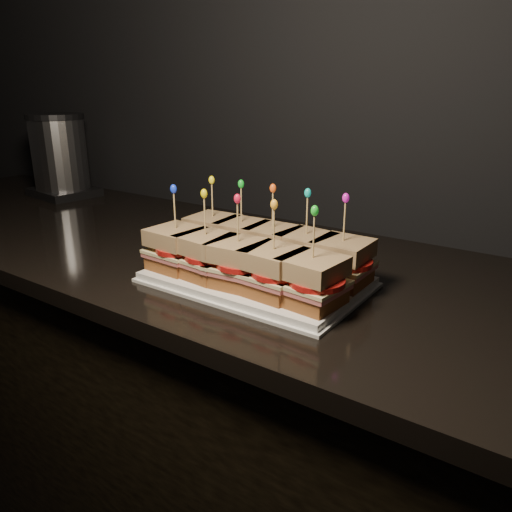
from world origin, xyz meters
The scene contains 79 objects.
wall_back centered at (0.00, 2.00, 1.35)m, with size 4.00×0.04×2.70m, color black.
cabinet centered at (-0.40, 1.67, 0.43)m, with size 2.61×0.64×0.85m, color black.
granite_slab centered at (-0.40, 1.67, 0.87)m, with size 2.65×0.68×0.03m, color black.
platter centered at (-0.24, 1.57, 0.90)m, with size 0.39×0.24×0.02m, color white.
platter_rim centered at (-0.24, 1.57, 0.89)m, with size 0.40×0.25×0.01m, color white.
sandwich_0_bread_bot centered at (-0.39, 1.62, 0.92)m, with size 0.09×0.09×0.02m, color brown.
sandwich_0_ham centered at (-0.39, 1.62, 0.93)m, with size 0.10×0.09×0.01m, color #C35859.
sandwich_0_cheese centered at (-0.39, 1.62, 0.94)m, with size 0.10×0.10×0.01m, color beige.
sandwich_0_tomato centered at (-0.38, 1.62, 0.95)m, with size 0.09×0.09×0.01m, color #B01612.
sandwich_0_bread_top centered at (-0.39, 1.62, 0.97)m, with size 0.09×0.09×0.03m, color #582D0D.
sandwich_0_pick centered at (-0.39, 1.62, 1.01)m, with size 0.00×0.00×0.09m, color tan.
sandwich_0_frill centered at (-0.39, 1.62, 1.06)m, with size 0.01×0.01×0.02m, color yellow.
sandwich_1_bread_bot centered at (-0.32, 1.62, 0.92)m, with size 0.09×0.09×0.02m, color brown.
sandwich_1_ham centered at (-0.32, 1.62, 0.93)m, with size 0.10×0.09×0.01m, color #C35859.
sandwich_1_cheese centered at (-0.32, 1.62, 0.94)m, with size 0.10×0.10×0.01m, color beige.
sandwich_1_tomato centered at (-0.31, 1.62, 0.95)m, with size 0.09×0.09×0.01m, color #B01612.
sandwich_1_bread_top centered at (-0.32, 1.62, 0.97)m, with size 0.09×0.09×0.03m, color #582D0D.
sandwich_1_pick centered at (-0.32, 1.62, 1.01)m, with size 0.00×0.00×0.09m, color tan.
sandwich_1_frill centered at (-0.32, 1.62, 1.06)m, with size 0.01×0.01×0.02m, color green.
sandwich_2_bread_bot centered at (-0.24, 1.62, 0.92)m, with size 0.09×0.09×0.02m, color brown.
sandwich_2_ham centered at (-0.24, 1.62, 0.93)m, with size 0.10×0.09×0.01m, color #C35859.
sandwich_2_cheese centered at (-0.24, 1.62, 0.94)m, with size 0.10×0.10×0.01m, color beige.
sandwich_2_tomato centered at (-0.23, 1.62, 0.95)m, with size 0.09×0.09×0.01m, color #B01612.
sandwich_2_bread_top centered at (-0.24, 1.62, 0.97)m, with size 0.09×0.09×0.03m, color #582D0D.
sandwich_2_pick centered at (-0.24, 1.62, 1.01)m, with size 0.00×0.00×0.09m, color tan.
sandwich_2_frill centered at (-0.24, 1.62, 1.06)m, with size 0.01×0.01×0.02m, color #EF5418.
sandwich_3_bread_bot centered at (-0.17, 1.62, 0.92)m, with size 0.09×0.09×0.02m, color brown.
sandwich_3_ham centered at (-0.17, 1.62, 0.93)m, with size 0.10×0.09×0.01m, color #C35859.
sandwich_3_cheese centered at (-0.17, 1.62, 0.94)m, with size 0.10×0.10×0.01m, color beige.
sandwich_3_tomato centered at (-0.16, 1.62, 0.95)m, with size 0.09×0.09×0.01m, color #B01612.
sandwich_3_bread_top centered at (-0.17, 1.62, 0.97)m, with size 0.09×0.09×0.03m, color #582D0D.
sandwich_3_pick centered at (-0.17, 1.62, 1.01)m, with size 0.00×0.00×0.09m, color tan.
sandwich_3_frill centered at (-0.17, 1.62, 1.06)m, with size 0.01×0.01×0.02m, color #0EB6A5.
sandwich_4_bread_bot centered at (-0.10, 1.62, 0.92)m, with size 0.09×0.09×0.02m, color brown.
sandwich_4_ham centered at (-0.10, 1.62, 0.93)m, with size 0.10×0.09×0.01m, color #C35859.
sandwich_4_cheese centered at (-0.10, 1.62, 0.94)m, with size 0.10×0.10×0.01m, color beige.
sandwich_4_tomato centered at (-0.09, 1.62, 0.95)m, with size 0.09×0.09×0.01m, color #B01612.
sandwich_4_bread_top centered at (-0.10, 1.62, 0.97)m, with size 0.09×0.09×0.03m, color #582D0D.
sandwich_4_pick centered at (-0.10, 1.62, 1.01)m, with size 0.00×0.00×0.09m, color tan.
sandwich_4_frill centered at (-0.10, 1.62, 1.06)m, with size 0.01×0.01×0.02m, color #D617B9.
sandwich_5_bread_bot centered at (-0.39, 1.51, 0.92)m, with size 0.09×0.09×0.02m, color brown.
sandwich_5_ham centered at (-0.39, 1.51, 0.93)m, with size 0.10×0.09×0.01m, color #C35859.
sandwich_5_cheese centered at (-0.39, 1.51, 0.94)m, with size 0.10×0.10×0.01m, color beige.
sandwich_5_tomato centered at (-0.38, 1.51, 0.95)m, with size 0.09×0.09×0.01m, color #B01612.
sandwich_5_bread_top centered at (-0.39, 1.51, 0.97)m, with size 0.09×0.09×0.03m, color #582D0D.
sandwich_5_pick centered at (-0.39, 1.51, 1.01)m, with size 0.00×0.00×0.09m, color tan.
sandwich_5_frill centered at (-0.39, 1.51, 1.06)m, with size 0.01×0.01×0.02m, color #1634E4.
sandwich_6_bread_bot centered at (-0.32, 1.51, 0.92)m, with size 0.09×0.09×0.02m, color brown.
sandwich_6_ham centered at (-0.32, 1.51, 0.93)m, with size 0.10×0.09×0.01m, color #C35859.
sandwich_6_cheese centered at (-0.32, 1.51, 0.94)m, with size 0.10×0.10×0.01m, color beige.
sandwich_6_tomato centered at (-0.31, 1.51, 0.95)m, with size 0.09×0.09×0.01m, color #B01612.
sandwich_6_bread_top centered at (-0.32, 1.51, 0.97)m, with size 0.09×0.09×0.03m, color #582D0D.
sandwich_6_pick centered at (-0.32, 1.51, 1.01)m, with size 0.00×0.00×0.09m, color tan.
sandwich_6_frill centered at (-0.32, 1.51, 1.06)m, with size 0.01×0.01×0.02m, color yellow.
sandwich_7_bread_bot centered at (-0.24, 1.51, 0.92)m, with size 0.09×0.09×0.02m, color brown.
sandwich_7_ham centered at (-0.24, 1.51, 0.93)m, with size 0.10×0.09×0.01m, color #C35859.
sandwich_7_cheese centered at (-0.24, 1.51, 0.94)m, with size 0.10×0.10×0.01m, color beige.
sandwich_7_tomato centered at (-0.23, 1.51, 0.95)m, with size 0.09×0.09×0.01m, color #B01612.
sandwich_7_bread_top centered at (-0.24, 1.51, 0.97)m, with size 0.09×0.09×0.03m, color #582D0D.
sandwich_7_pick centered at (-0.24, 1.51, 1.01)m, with size 0.00×0.00×0.09m, color tan.
sandwich_7_frill centered at (-0.24, 1.51, 1.06)m, with size 0.01×0.01×0.02m, color red.
sandwich_8_bread_bot centered at (-0.17, 1.51, 0.92)m, with size 0.09×0.09×0.02m, color brown.
sandwich_8_ham centered at (-0.17, 1.51, 0.93)m, with size 0.10×0.09×0.01m, color #C35859.
sandwich_8_cheese centered at (-0.17, 1.51, 0.94)m, with size 0.10×0.10×0.01m, color beige.
sandwich_8_tomato centered at (-0.16, 1.51, 0.95)m, with size 0.09×0.09×0.01m, color #B01612.
sandwich_8_bread_top centered at (-0.17, 1.51, 0.97)m, with size 0.09×0.09×0.03m, color #582D0D.
sandwich_8_pick centered at (-0.17, 1.51, 1.01)m, with size 0.00×0.00×0.09m, color tan.
sandwich_8_frill centered at (-0.17, 1.51, 1.06)m, with size 0.01×0.01×0.02m, color #F8A526.
sandwich_9_bread_bot centered at (-0.10, 1.51, 0.92)m, with size 0.09×0.09×0.02m, color brown.
sandwich_9_ham centered at (-0.10, 1.51, 0.93)m, with size 0.10×0.09×0.01m, color #C35859.
sandwich_9_cheese centered at (-0.10, 1.51, 0.94)m, with size 0.10×0.10×0.01m, color beige.
sandwich_9_tomato centered at (-0.09, 1.51, 0.95)m, with size 0.09×0.09×0.01m, color #B01612.
sandwich_9_bread_top centered at (-0.10, 1.51, 0.97)m, with size 0.09×0.09×0.03m, color #582D0D.
sandwich_9_pick centered at (-0.10, 1.51, 1.01)m, with size 0.00×0.00×0.09m, color tan.
sandwich_9_frill centered at (-0.10, 1.51, 1.06)m, with size 0.01×0.01×0.02m, color green.
appliance_base centered at (-1.22, 1.84, 0.90)m, with size 0.21×0.17×0.03m, color #262628.
appliance_body centered at (-1.22, 1.84, 1.02)m, with size 0.17×0.17×0.22m, color silver.
appliance_lid centered at (-1.22, 1.84, 1.14)m, with size 0.18×0.18×0.02m, color #262628.
appliance centered at (-1.22, 1.84, 1.02)m, with size 0.21×0.17×0.26m, color silver, non-canonical shape.
Camera 1 is at (0.25, 0.86, 1.24)m, focal length 35.00 mm.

